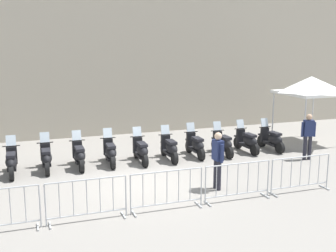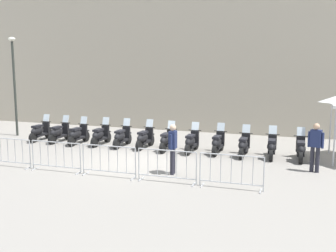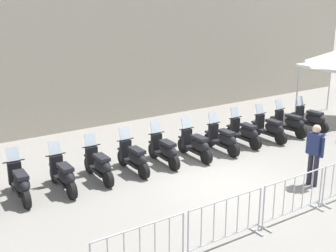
{
  "view_description": "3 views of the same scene",
  "coord_description": "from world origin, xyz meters",
  "px_view_note": "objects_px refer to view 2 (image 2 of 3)",
  "views": [
    {
      "loc": [
        -3.56,
        -11.85,
        4.23
      ],
      "look_at": [
        1.74,
        2.39,
        1.24
      ],
      "focal_mm": 44.23,
      "sensor_mm": 36.0,
      "label": 1
    },
    {
      "loc": [
        5.88,
        -14.33,
        3.83
      ],
      "look_at": [
        0.76,
        1.68,
        1.16
      ],
      "focal_mm": 43.46,
      "sensor_mm": 36.0,
      "label": 2
    },
    {
      "loc": [
        -7.87,
        -8.44,
        5.06
      ],
      "look_at": [
        -0.29,
        2.38,
        1.16
      ],
      "focal_mm": 48.12,
      "sensor_mm": 36.0,
      "label": 3
    }
  ],
  "objects_px": {
    "barrier_segment_4": "(231,172)",
    "motorcycle_3": "(100,136)",
    "motorcycle_5": "(144,138)",
    "officer_mid_plaza": "(316,145)",
    "motorcycle_11": "(301,149)",
    "barrier_segment_3": "(167,166)",
    "motorcycle_0": "(40,132)",
    "motorcycle_6": "(167,140)",
    "motorcycle_2": "(78,135)",
    "motorcycle_4": "(122,137)",
    "street_lamp": "(14,76)",
    "motorcycle_1": "(59,133)",
    "barrier_segment_0": "(8,153)",
    "motorcycle_9": "(244,145)",
    "motorcycle_8": "(218,143)",
    "motorcycle_7": "(191,142)",
    "barrier_segment_1": "(56,157)",
    "motorcycle_10": "(272,147)",
    "officer_near_row_end": "(173,146)",
    "barrier_segment_2": "(109,161)"
  },
  "relations": [
    {
      "from": "motorcycle_0",
      "to": "motorcycle_11",
      "type": "bearing_deg",
      "value": -1.65
    },
    {
      "from": "motorcycle_0",
      "to": "motorcycle_4",
      "type": "relative_size",
      "value": 1.0
    },
    {
      "from": "motorcycle_8",
      "to": "motorcycle_0",
      "type": "bearing_deg",
      "value": 178.87
    },
    {
      "from": "motorcycle_10",
      "to": "motorcycle_5",
      "type": "bearing_deg",
      "value": 178.25
    },
    {
      "from": "motorcycle_0",
      "to": "motorcycle_4",
      "type": "bearing_deg",
      "value": -1.5
    },
    {
      "from": "motorcycle_0",
      "to": "motorcycle_11",
      "type": "relative_size",
      "value": 1.0
    },
    {
      "from": "motorcycle_1",
      "to": "officer_mid_plaza",
      "type": "height_order",
      "value": "officer_mid_plaza"
    },
    {
      "from": "motorcycle_3",
      "to": "barrier_segment_4",
      "type": "xyz_separation_m",
      "value": [
        6.78,
        -4.66,
        0.07
      ]
    },
    {
      "from": "motorcycle_10",
      "to": "street_lamp",
      "type": "xyz_separation_m",
      "value": [
        -12.99,
        1.13,
        2.65
      ]
    },
    {
      "from": "motorcycle_6",
      "to": "motorcycle_2",
      "type": "bearing_deg",
      "value": 179.06
    },
    {
      "from": "motorcycle_7",
      "to": "barrier_segment_0",
      "type": "distance_m",
      "value": 7.25
    },
    {
      "from": "motorcycle_11",
      "to": "barrier_segment_3",
      "type": "relative_size",
      "value": 0.87
    },
    {
      "from": "motorcycle_6",
      "to": "barrier_segment_0",
      "type": "xyz_separation_m",
      "value": [
        -4.74,
        -4.33,
        0.07
      ]
    },
    {
      "from": "motorcycle_1",
      "to": "street_lamp",
      "type": "bearing_deg",
      "value": 164.05
    },
    {
      "from": "barrier_segment_1",
      "to": "barrier_segment_4",
      "type": "height_order",
      "value": "same"
    },
    {
      "from": "motorcycle_5",
      "to": "officer_mid_plaza",
      "type": "relative_size",
      "value": 1.0
    },
    {
      "from": "street_lamp",
      "to": "officer_near_row_end",
      "type": "relative_size",
      "value": 2.92
    },
    {
      "from": "barrier_segment_3",
      "to": "motorcycle_10",
      "type": "bearing_deg",
      "value": 56.05
    },
    {
      "from": "motorcycle_0",
      "to": "motorcycle_8",
      "type": "relative_size",
      "value": 1.0
    },
    {
      "from": "motorcycle_9",
      "to": "motorcycle_10",
      "type": "distance_m",
      "value": 1.11
    },
    {
      "from": "motorcycle_1",
      "to": "motorcycle_2",
      "type": "bearing_deg",
      "value": -7.73
    },
    {
      "from": "motorcycle_0",
      "to": "barrier_segment_4",
      "type": "xyz_separation_m",
      "value": [
        10.08,
        -4.73,
        0.07
      ]
    },
    {
      "from": "motorcycle_1",
      "to": "officer_near_row_end",
      "type": "xyz_separation_m",
      "value": [
        6.82,
        -3.67,
        0.53
      ]
    },
    {
      "from": "barrier_segment_0",
      "to": "barrier_segment_4",
      "type": "height_order",
      "value": "same"
    },
    {
      "from": "barrier_segment_0",
      "to": "barrier_segment_3",
      "type": "relative_size",
      "value": 1.0
    },
    {
      "from": "motorcycle_9",
      "to": "barrier_segment_1",
      "type": "relative_size",
      "value": 0.87
    },
    {
      "from": "motorcycle_1",
      "to": "barrier_segment_2",
      "type": "distance_m",
      "value": 6.72
    },
    {
      "from": "barrier_segment_4",
      "to": "motorcycle_3",
      "type": "bearing_deg",
      "value": 145.5
    },
    {
      "from": "motorcycle_4",
      "to": "motorcycle_7",
      "type": "xyz_separation_m",
      "value": [
        3.3,
        -0.17,
        0.0
      ]
    },
    {
      "from": "barrier_segment_0",
      "to": "barrier_segment_2",
      "type": "distance_m",
      "value": 4.12
    },
    {
      "from": "motorcycle_3",
      "to": "motorcycle_5",
      "type": "xyz_separation_m",
      "value": [
        2.2,
        -0.04,
        0.0
      ]
    },
    {
      "from": "motorcycle_0",
      "to": "barrier_segment_1",
      "type": "xyz_separation_m",
      "value": [
        3.91,
        -4.62,
        0.07
      ]
    },
    {
      "from": "motorcycle_0",
      "to": "officer_mid_plaza",
      "type": "relative_size",
      "value": 1.0
    },
    {
      "from": "barrier_segment_4",
      "to": "officer_mid_plaza",
      "type": "relative_size",
      "value": 1.14
    },
    {
      "from": "motorcycle_7",
      "to": "officer_mid_plaza",
      "type": "bearing_deg",
      "value": -18.94
    },
    {
      "from": "street_lamp",
      "to": "motorcycle_11",
      "type": "bearing_deg",
      "value": -4.9
    },
    {
      "from": "motorcycle_4",
      "to": "barrier_segment_3",
      "type": "height_order",
      "value": "motorcycle_4"
    },
    {
      "from": "motorcycle_4",
      "to": "street_lamp",
      "type": "height_order",
      "value": "street_lamp"
    },
    {
      "from": "motorcycle_8",
      "to": "barrier_segment_3",
      "type": "bearing_deg",
      "value": -99.71
    },
    {
      "from": "motorcycle_8",
      "to": "officer_mid_plaza",
      "type": "xyz_separation_m",
      "value": [
        3.76,
        -1.78,
        0.53
      ]
    },
    {
      "from": "motorcycle_7",
      "to": "motorcycle_10",
      "type": "height_order",
      "value": "same"
    },
    {
      "from": "officer_mid_plaza",
      "to": "barrier_segment_3",
      "type": "bearing_deg",
      "value": -148.89
    },
    {
      "from": "motorcycle_7",
      "to": "barrier_segment_4",
      "type": "bearing_deg",
      "value": -61.77
    },
    {
      "from": "motorcycle_11",
      "to": "motorcycle_9",
      "type": "bearing_deg",
      "value": 179.04
    },
    {
      "from": "motorcycle_2",
      "to": "motorcycle_1",
      "type": "bearing_deg",
      "value": 172.27
    },
    {
      "from": "motorcycle_7",
      "to": "officer_near_row_end",
      "type": "xyz_separation_m",
      "value": [
        0.22,
        -3.41,
        0.53
      ]
    },
    {
      "from": "motorcycle_2",
      "to": "motorcycle_4",
      "type": "bearing_deg",
      "value": 1.5
    },
    {
      "from": "motorcycle_6",
      "to": "motorcycle_8",
      "type": "xyz_separation_m",
      "value": [
        2.2,
        0.07,
        0.0
      ]
    },
    {
      "from": "motorcycle_3",
      "to": "barrier_segment_1",
      "type": "height_order",
      "value": "motorcycle_3"
    },
    {
      "from": "motorcycle_5",
      "to": "motorcycle_7",
      "type": "relative_size",
      "value": 1.0
    }
  ]
}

